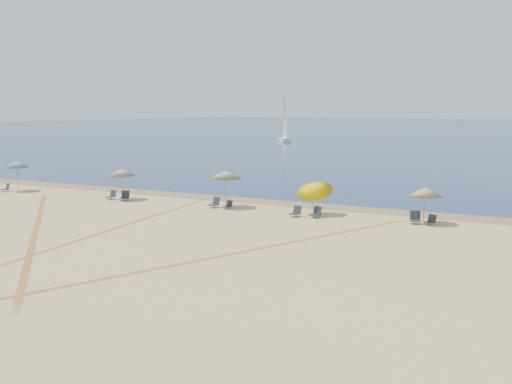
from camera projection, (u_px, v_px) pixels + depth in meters
The scene contains 19 objects.
ground at pixel (8, 297), 20.97m from camera, with size 160.00×160.00×0.00m, color tan.
ocean at pixel (499, 127), 219.56m from camera, with size 500.00×500.00×0.00m, color #0C2151.
wet_sand at pixel (281, 203), 42.15m from camera, with size 500.00×500.00×0.00m, color olive.
umbrella_0 at pixel (17, 164), 48.10m from camera, with size 1.97×1.97×2.56m.
umbrella_1 at pixel (122, 172), 43.55m from camera, with size 2.08×2.08×2.39m.
umbrella_2 at pixel (225, 175), 40.18m from camera, with size 2.26×2.26×2.59m.
umbrella_3 at pixel (314, 188), 37.30m from camera, with size 2.35×2.36×2.49m.
umbrella_4 at pixel (425, 192), 34.46m from camera, with size 2.05×2.05×2.22m.
chair_0 at pixel (6, 188), 47.80m from camera, with size 0.80×0.85×0.70m.
chair_1 at pixel (112, 195), 43.69m from camera, with size 0.67×0.75×0.70m.
chair_2 at pixel (125, 196), 43.15m from camera, with size 0.83×0.89×0.73m.
chair_3 at pixel (215, 203), 40.04m from camera, with size 0.76×0.84×0.73m.
chair_4 at pixel (228, 205), 39.48m from camera, with size 0.58×0.65×0.59m.
chair_5 at pixel (296, 212), 36.65m from camera, with size 0.67×0.75×0.68m.
chair_6 at pixel (316, 213), 36.35m from camera, with size 0.73×0.80×0.69m.
chair_7 at pixel (415, 218), 34.44m from camera, with size 0.77×0.85×0.74m.
chair_8 at pixel (431, 220), 33.97m from camera, with size 0.70×0.75×0.62m.
sailboat_1 at pixel (285, 128), 123.15m from camera, with size 4.90×5.99×9.28m.
tire_tracks at pixel (109, 240), 30.16m from camera, with size 51.28×40.38×0.00m.
Camera 1 is at (17.22, -13.93, 6.76)m, focal length 40.45 mm.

